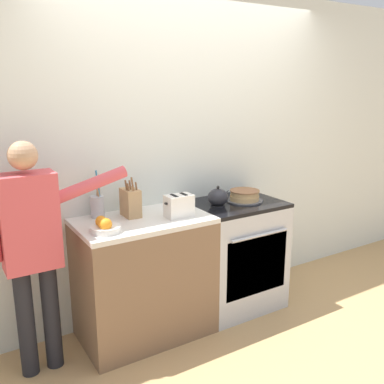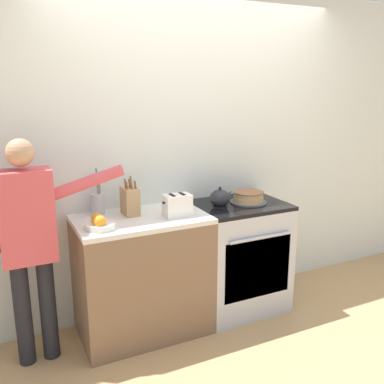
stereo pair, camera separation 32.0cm
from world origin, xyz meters
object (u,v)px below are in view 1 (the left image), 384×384
at_px(tea_kettle, 218,197).
at_px(utensil_crock, 97,206).
at_px(person_baker, 33,241).
at_px(layer_cake, 245,196).
at_px(knife_block, 131,202).
at_px(fruit_bowl, 105,226).
at_px(toaster, 179,206).
at_px(stove_range, 235,254).

xyz_separation_m(tea_kettle, utensil_crock, (-0.91, 0.21, 0.02)).
bearing_deg(tea_kettle, person_baker, -179.42).
bearing_deg(person_baker, layer_cake, -6.88).
distance_m(knife_block, fruit_bowl, 0.37).
distance_m(knife_block, utensil_crock, 0.24).
bearing_deg(fruit_bowl, toaster, 3.73).
height_order(layer_cake, utensil_crock, utensil_crock).
xyz_separation_m(layer_cake, utensil_crock, (-1.18, 0.22, 0.04)).
bearing_deg(fruit_bowl, tea_kettle, 6.92).
xyz_separation_m(stove_range, person_baker, (-1.61, -0.02, 0.45)).
relative_size(layer_cake, person_baker, 0.19).
height_order(stove_range, knife_block, knife_block).
distance_m(utensil_crock, toaster, 0.59).
distance_m(stove_range, utensil_crock, 1.25).
relative_size(tea_kettle, toaster, 0.94).
distance_m(stove_range, person_baker, 1.67).
xyz_separation_m(stove_range, utensil_crock, (-1.10, 0.21, 0.55)).
distance_m(layer_cake, tea_kettle, 0.27).
bearing_deg(stove_range, layer_cake, -8.01).
distance_m(knife_block, person_baker, 0.74).
relative_size(stove_range, knife_block, 3.08).
height_order(stove_range, person_baker, person_baker).
relative_size(tea_kettle, person_baker, 0.13).
xyz_separation_m(stove_range, layer_cake, (0.07, -0.01, 0.50)).
bearing_deg(fruit_bowl, person_baker, 166.37).
bearing_deg(knife_block, stove_range, -6.56).
distance_m(knife_block, toaster, 0.35).
bearing_deg(layer_cake, knife_block, 173.32).
relative_size(knife_block, person_baker, 0.19).
xyz_separation_m(utensil_crock, toaster, (0.51, -0.30, -0.01)).
distance_m(stove_range, fruit_bowl, 1.28).
bearing_deg(person_baker, toaster, -11.11).
relative_size(stove_range, toaster, 4.31).
bearing_deg(tea_kettle, stove_range, 2.58).
xyz_separation_m(knife_block, fruit_bowl, (-0.29, -0.23, -0.06)).
height_order(layer_cake, fruit_bowl, fruit_bowl).
relative_size(toaster, person_baker, 0.14).
xyz_separation_m(stove_range, toaster, (-0.59, -0.09, 0.54)).
xyz_separation_m(fruit_bowl, person_baker, (-0.43, 0.11, -0.05)).
height_order(tea_kettle, fruit_bowl, tea_kettle).
bearing_deg(knife_block, person_baker, -170.13).
bearing_deg(stove_range, tea_kettle, -177.42).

